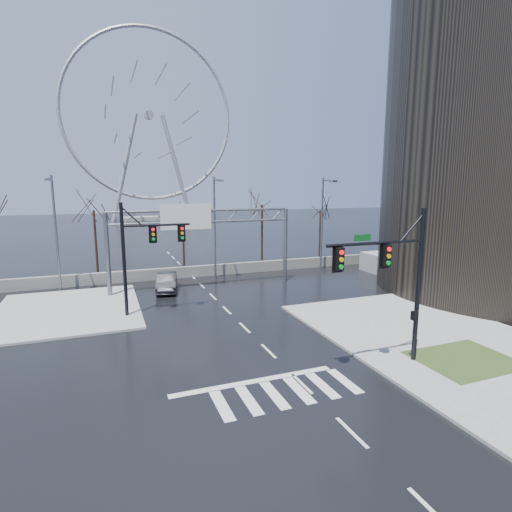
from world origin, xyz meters
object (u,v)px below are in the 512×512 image
ferris_wheel (149,122)px  car (167,282)px  sign_gantry (199,231)px  signal_mast_near (398,273)px  signal_mast_far (141,248)px

ferris_wheel → car: ferris_wheel is taller
sign_gantry → ferris_wheel: size_ratio=0.32×
signal_mast_near → car: 21.51m
signal_mast_far → sign_gantry: signal_mast_far is taller
signal_mast_far → sign_gantry: bearing=47.5°
signal_mast_far → sign_gantry: 8.14m
signal_mast_near → sign_gantry: (-5.52, 19.00, 0.31)m
car → ferris_wheel: bearing=95.0°
sign_gantry → car: 5.28m
signal_mast_near → signal_mast_far: bearing=130.3°
signal_mast_far → sign_gantry: size_ratio=0.49×
signal_mast_near → car: size_ratio=1.68×
signal_mast_near → sign_gantry: signal_mast_near is taller
sign_gantry → signal_mast_near: bearing=-73.8°
sign_gantry → car: bearing=172.7°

